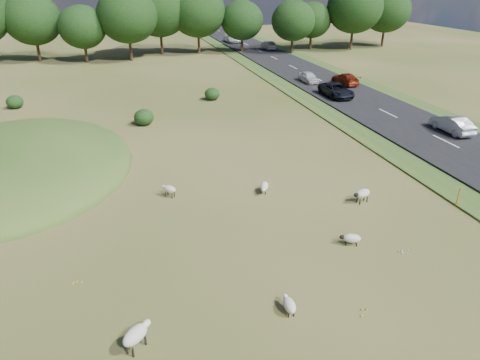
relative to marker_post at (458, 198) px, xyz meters
name	(u,v)px	position (x,y,z in m)	size (l,w,h in m)	color
ground	(172,121)	(-13.58, 20.78, -0.60)	(160.00, 160.00, 0.00)	#344A17
mound	(14,169)	(-25.58, 12.78, -0.60)	(16.00, 20.00, 4.00)	#33561E
road	(323,83)	(6.42, 30.78, -0.47)	(8.00, 150.00, 0.25)	black
treeline	(133,15)	(-14.64, 56.21, 5.97)	(96.28, 14.66, 11.70)	black
shrubs	(126,105)	(-17.57, 24.99, 0.08)	(21.36, 10.61, 1.43)	black
marker_post	(458,198)	(0.00, 0.00, 0.00)	(0.06, 0.06, 1.20)	#D8590C
sheep_0	(289,305)	(-12.43, -5.42, -0.23)	(0.47, 1.03, 0.59)	beige
sheep_1	(351,238)	(-7.76, -1.85, -0.22)	(1.10, 0.75, 0.61)	beige
sheep_2	(136,334)	(-18.28, -5.68, 0.06)	(1.23, 1.21, 0.95)	beige
sheep_3	(362,194)	(-4.98, 1.92, 0.00)	(1.23, 0.75, 0.85)	beige
sheep_4	(169,189)	(-15.72, 5.70, -0.09)	(0.93, 0.95, 0.74)	beige
sheep_5	(264,186)	(-10.08, 4.68, -0.19)	(0.85, 1.18, 0.66)	beige
car_0	(268,45)	(8.32, 57.32, 0.37)	(1.52, 4.37, 1.44)	#929498
car_1	(336,90)	(4.52, 23.80, 0.35)	(2.33, 5.05, 1.40)	black
car_2	(233,30)	(8.32, 81.80, 0.40)	(2.10, 5.16, 1.50)	silver
car_3	(452,124)	(8.32, 10.55, 0.33)	(1.43, 4.11, 1.35)	#B5B9BE
car_5	(232,38)	(4.52, 68.02, 0.39)	(2.47, 5.35, 1.49)	white
car_6	(345,79)	(8.32, 28.89, 0.30)	(1.81, 4.46, 1.30)	maroon
car_7	(309,77)	(4.52, 31.10, 0.28)	(1.48, 3.69, 1.26)	silver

